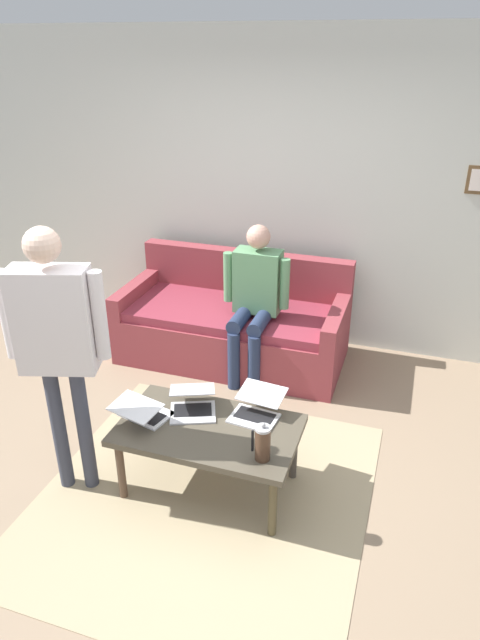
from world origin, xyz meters
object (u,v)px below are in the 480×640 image
(couch, at_px, (234,325))
(person_seated, at_px, (255,294))
(person_standing, at_px, (56,333))
(coffee_table, at_px, (208,434))
(french_press, at_px, (263,443))
(laptop_right, at_px, (143,411))
(laptop_left, at_px, (257,409))
(laptop_center, at_px, (193,404))

(couch, xyz_separation_m, person_seated, (-0.26, 0.23, 0.42))
(person_standing, bearing_deg, person_seated, -111.55)
(coffee_table, height_order, french_press, french_press)
(laptop_right, distance_m, person_standing, 0.73)
(person_standing, bearing_deg, laptop_left, -156.45)
(couch, distance_m, laptop_center, 1.55)
(laptop_right, bearing_deg, laptop_center, -148.09)
(laptop_center, height_order, person_seated, person_seated)
(person_standing, bearing_deg, laptop_center, -149.81)
(laptop_center, bearing_deg, laptop_right, 31.91)
(laptop_center, height_order, laptop_right, laptop_center)
(couch, relative_size, person_seated, 1.51)
(laptop_right, distance_m, french_press, 0.83)
(coffee_table, bearing_deg, laptop_right, 4.28)
(laptop_right, height_order, person_seated, person_seated)
(french_press, distance_m, person_seated, 1.68)
(laptop_right, bearing_deg, couch, -90.71)
(coffee_table, bearing_deg, french_press, 156.49)
(coffee_table, height_order, laptop_right, laptop_right)
(laptop_center, bearing_deg, coffee_table, 139.43)
(laptop_left, relative_size, french_press, 1.49)
(french_press, bearing_deg, coffee_table, -23.51)
(couch, bearing_deg, person_standing, 78.03)
(couch, bearing_deg, french_press, 113.51)
(person_standing, relative_size, person_seated, 1.33)
(coffee_table, bearing_deg, laptop_left, -138.51)
(laptop_left, bearing_deg, coffee_table, 41.49)
(couch, height_order, laptop_right, couch)
(coffee_table, relative_size, french_press, 4.51)
(laptop_right, bearing_deg, laptop_left, -159.77)
(laptop_left, relative_size, person_seated, 0.28)
(couch, relative_size, laptop_right, 5.27)
(laptop_left, xyz_separation_m, person_seated, (0.38, -1.21, 0.22))
(coffee_table, relative_size, laptop_left, 3.03)
(laptop_center, bearing_deg, couch, -80.82)
(laptop_center, distance_m, laptop_right, 0.31)
(laptop_left, distance_m, person_standing, 1.28)
(coffee_table, height_order, laptop_left, laptop_left)
(laptop_left, distance_m, french_press, 0.42)
(person_seated, bearing_deg, person_standing, 68.45)
(coffee_table, relative_size, person_seated, 0.85)
(french_press, bearing_deg, person_seated, -71.43)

